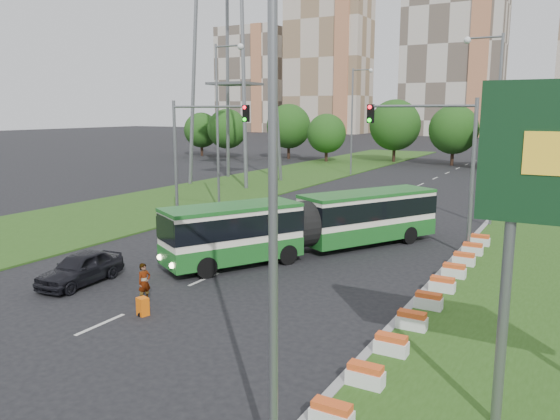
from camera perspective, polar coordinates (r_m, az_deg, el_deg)
The scene contains 16 objects.
ground at distance 23.03m, azimuth -1.86°, elevation -8.32°, with size 360.00×360.00×0.00m, color black.
median_kerb at distance 28.13m, azimuth 17.55°, elevation -5.14°, with size 0.30×60.00×0.18m, color #949494.
left_verge at distance 53.09m, azimuth -4.57°, elevation 2.40°, with size 12.00×110.00×0.10m, color #284E16.
lane_markings at distance 41.87m, azimuth 8.81°, elevation 0.10°, with size 0.20×100.00×0.01m, color beige, non-canonical shape.
flower_planters at distance 22.18m, azimuth 15.96°, elevation -8.24°, with size 1.10×20.30×0.60m, color white, non-canonical shape.
traffic_mast_median at distance 29.46m, azimuth 16.49°, elevation 6.00°, with size 5.76×0.32×8.00m.
traffic_mast_left at distance 35.20m, azimuth -8.88°, elevation 6.94°, with size 5.76×0.32×8.00m.
street_lamps at distance 32.06m, azimuth 2.76°, elevation 7.89°, with size 36.00×60.00×12.00m, color slate, non-canonical shape.
apartment_tower_west at distance 185.86m, azimuth 5.08°, elevation 15.45°, with size 26.00×15.00×48.00m, color beige.
apartment_tower_cwest at distance 173.52m, azimuth 17.72°, elevation 16.05°, with size 28.00×15.00×52.00m, color beige.
midrise_west at distance 199.65m, azimuth -3.05°, elevation 13.39°, with size 22.00×14.00×36.00m, color beige.
articulated_bus at distance 28.56m, azimuth 2.73°, elevation -1.35°, with size 2.45×15.69×2.58m.
car_left_near at distance 25.08m, azimuth -20.13°, elevation -5.73°, with size 1.64×4.09×1.39m, color black.
car_left_far at distance 36.89m, azimuth -3.01°, elevation -0.11°, with size 1.44×4.12×1.36m, color black.
pedestrian at distance 22.10m, azimuth -13.99°, elevation -7.35°, with size 0.56×0.37×1.53m, color gray.
shopping_trolley at distance 20.79m, azimuth -14.15°, elevation -9.76°, with size 0.39×0.42×0.67m.
Camera 1 is at (11.30, -18.66, 7.37)m, focal length 35.00 mm.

